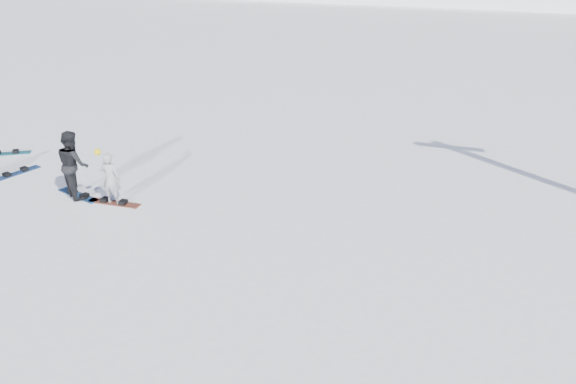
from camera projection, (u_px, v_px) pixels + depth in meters
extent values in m
plane|color=white|center=(61.00, 198.00, 15.60)|extent=(420.00, 420.00, 0.00)
cube|color=white|center=(394.00, 8.00, 63.08)|extent=(90.00, 14.00, 5.00)
ellipsoid|color=white|center=(525.00, 3.00, 186.85)|extent=(182.00, 140.00, 53.20)
imported|color=#ABABB0|center=(111.00, 179.00, 14.97)|extent=(0.57, 0.40, 1.47)
sphere|color=yellow|center=(97.00, 152.00, 14.60)|extent=(0.18, 0.18, 0.18)
imported|color=black|center=(73.00, 164.00, 15.33)|extent=(1.17, 1.11, 1.90)
cube|color=#993C21|center=(114.00, 203.00, 15.27)|extent=(1.51, 0.36, 0.03)
cube|color=#19498C|center=(79.00, 195.00, 15.73)|extent=(1.52, 0.69, 0.03)
cube|color=#197789|center=(7.00, 154.00, 18.67)|extent=(1.42, 1.03, 0.03)
cube|color=navy|center=(16.00, 174.00, 17.14)|extent=(0.70, 1.52, 0.03)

